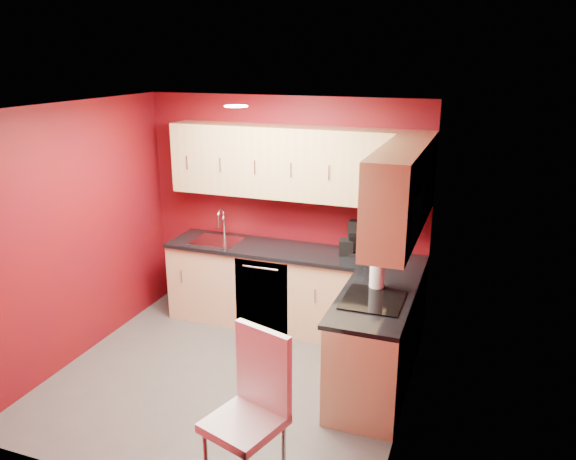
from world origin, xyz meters
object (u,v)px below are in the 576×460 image
Objects in this scene: microwave at (391,217)px; napkin_holder at (346,247)px; coffee_maker at (357,238)px; dining_chair at (244,415)px; sink at (217,237)px; paper_towel at (377,272)px.

napkin_holder is at bearing 120.64° from microwave.
coffee_maker reaches higher than dining_chair.
dining_chair is at bearing -116.37° from microwave.
coffee_maker is 0.14m from napkin_holder.
sink is 3.28× the size of napkin_holder.
sink is at bearing 137.96° from dining_chair.
napkin_holder is 0.53× the size of paper_towel.
microwave is 2.52× the size of paper_towel.
paper_towel is (0.48, -0.77, 0.07)m from napkin_holder.
sink is 2.09m from paper_towel.
sink is 1.54× the size of coffee_maker.
sink is at bearing 154.40° from microwave.
coffee_maker is (1.57, 0.10, 0.13)m from sink.
sink is at bearing -178.40° from napkin_holder.
dining_chair is (-0.55, -1.67, -0.49)m from paper_towel.
sink reaches higher than coffee_maker.
coffee_maker reaches higher than napkin_holder.
coffee_maker is at bearing 29.74° from napkin_holder.
sink is at bearing 159.44° from paper_towel.
sink is at bearing -174.96° from coffee_maker.
napkin_holder is at bearing 1.60° from sink.
napkin_holder is (-0.10, -0.06, -0.09)m from coffee_maker.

